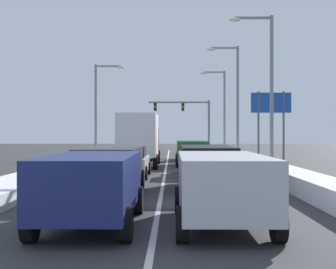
{
  "coord_description": "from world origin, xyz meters",
  "views": [
    {
      "loc": [
        0.4,
        -4.16,
        2.19
      ],
      "look_at": [
        -0.01,
        40.62,
        2.04
      ],
      "focal_mm": 50.86,
      "sensor_mm": 36.0,
      "label": 1
    }
  ],
  "objects": [
    {
      "name": "ground_plane",
      "position": [
        0.0,
        21.68,
        0.0
      ],
      "size": [
        140.95,
        140.95,
        0.0
      ],
      "primitive_type": "plane",
      "color": "#333335"
    },
    {
      "name": "lane_stripe_between_right_lane_and_center_lane",
      "position": [
        -0.0,
        27.11,
        0.0
      ],
      "size": [
        0.14,
        59.63,
        0.01
      ],
      "primitive_type": "cube",
      "color": "silver",
      "rests_on": "ground"
    },
    {
      "name": "snow_bank_right_shoulder",
      "position": [
        5.3,
        27.11,
        0.34
      ],
      "size": [
        1.36,
        59.63,
        0.67
      ],
      "primitive_type": "cube",
      "color": "white",
      "rests_on": "ground"
    },
    {
      "name": "snow_bank_left_shoulder",
      "position": [
        -5.3,
        27.11,
        0.25
      ],
      "size": [
        2.04,
        59.63,
        0.49
      ],
      "primitive_type": "cube",
      "color": "white",
      "rests_on": "ground"
    },
    {
      "name": "suv_silver_right_lane_nearest",
      "position": [
        1.55,
        6.97,
        1.02
      ],
      "size": [
        2.16,
        4.9,
        1.67
      ],
      "color": "#B7BABF",
      "rests_on": "ground"
    },
    {
      "name": "suv_black_right_lane_second",
      "position": [
        1.73,
        14.35,
        1.02
      ],
      "size": [
        2.16,
        4.9,
        1.67
      ],
      "color": "black",
      "rests_on": "ground"
    },
    {
      "name": "sedan_red_right_lane_third",
      "position": [
        1.74,
        20.45,
        0.76
      ],
      "size": [
        2.0,
        4.5,
        1.51
      ],
      "color": "maroon",
      "rests_on": "ground"
    },
    {
      "name": "suv_green_right_lane_fourth",
      "position": [
        1.7,
        27.34,
        1.02
      ],
      "size": [
        2.16,
        4.9,
        1.67
      ],
      "color": "#1E5633",
      "rests_on": "ground"
    },
    {
      "name": "sedan_tan_right_lane_fifth",
      "position": [
        1.74,
        34.01,
        0.76
      ],
      "size": [
        2.0,
        4.5,
        1.51
      ],
      "color": "#937F60",
      "rests_on": "ground"
    },
    {
      "name": "suv_navy_center_lane_nearest",
      "position": [
        -1.48,
        6.96,
        1.02
      ],
      "size": [
        2.16,
        4.9,
        1.67
      ],
      "color": "navy",
      "rests_on": "ground"
    },
    {
      "name": "suv_charcoal_center_lane_second",
      "position": [
        -1.79,
        12.87,
        1.02
      ],
      "size": [
        2.16,
        4.9,
        1.67
      ],
      "color": "#38383D",
      "rests_on": "ground"
    },
    {
      "name": "sedan_white_center_lane_third",
      "position": [
        -1.75,
        19.33,
        0.76
      ],
      "size": [
        2.0,
        4.5,
        1.51
      ],
      "color": "silver",
      "rests_on": "ground"
    },
    {
      "name": "box_truck_center_lane_fourth",
      "position": [
        -1.74,
        26.57,
        1.9
      ],
      "size": [
        2.53,
        7.2,
        3.36
      ],
      "color": "maroon",
      "rests_on": "ground"
    },
    {
      "name": "suv_gray_center_lane_fifth",
      "position": [
        -1.74,
        34.43,
        1.02
      ],
      "size": [
        2.16,
        4.9,
        1.67
      ],
      "color": "slate",
      "rests_on": "ground"
    },
    {
      "name": "traffic_light_gantry",
      "position": [
        2.57,
        54.2,
        4.5
      ],
      "size": [
        7.54,
        0.47,
        6.2
      ],
      "color": "slate",
      "rests_on": "ground"
    },
    {
      "name": "street_lamp_right_near",
      "position": [
        6.03,
        24.39,
        5.45
      ],
      "size": [
        2.66,
        0.36,
        9.24
      ],
      "color": "gray",
      "rests_on": "ground"
    },
    {
      "name": "street_lamp_right_mid",
      "position": [
        5.49,
        35.24,
        5.52
      ],
      "size": [
        2.66,
        0.36,
        9.38
      ],
      "color": "gray",
      "rests_on": "ground"
    },
    {
      "name": "street_lamp_right_far",
      "position": [
        5.57,
        46.08,
        5.2
      ],
      "size": [
        2.66,
        0.36,
        8.76
      ],
      "color": "gray",
      "rests_on": "ground"
    },
    {
      "name": "street_lamp_left_mid",
      "position": [
        -6.02,
        37.82,
        4.93
      ],
      "size": [
        2.66,
        0.36,
        8.24
      ],
      "color": "gray",
      "rests_on": "ground"
    },
    {
      "name": "roadside_sign_right",
      "position": [
        8.27,
        33.79,
        4.02
      ],
      "size": [
        3.2,
        0.16,
        5.5
      ],
      "color": "#59595B",
      "rests_on": "ground"
    }
  ]
}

